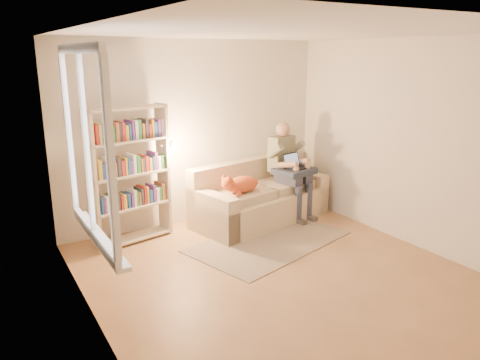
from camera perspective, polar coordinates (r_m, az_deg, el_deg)
floor at (r=5.29m, az=5.47°, el=-11.88°), size 4.50×4.50×0.00m
ceiling at (r=4.72m, az=6.30°, el=17.49°), size 4.00×4.50×0.02m
wall_left at (r=4.03m, az=-17.74°, el=-1.43°), size 0.02×4.50×2.60m
wall_right at (r=6.22m, az=20.91°, el=3.96°), size 0.02×4.50×2.60m
wall_back at (r=6.75m, az=-5.55°, el=5.70°), size 4.00×0.02×2.60m
window at (r=4.21m, az=-17.75°, el=0.32°), size 0.12×1.52×1.69m
sofa at (r=6.92m, az=2.29°, el=-2.42°), size 2.17×1.29×0.86m
person at (r=7.00m, az=5.86°, el=1.90°), size 0.49×0.67×1.42m
cat at (r=6.40m, az=-0.06°, el=-0.54°), size 0.74×0.37×0.28m
blanket at (r=6.92m, az=6.55°, el=1.08°), size 0.62×0.54×0.09m
laptop at (r=6.90m, az=6.51°, el=1.89°), size 0.36×0.31×0.28m
bookshelf at (r=6.11m, az=-13.33°, el=1.34°), size 1.22×0.48×1.78m
rug at (r=6.23m, az=3.52°, el=-7.49°), size 2.32×1.73×0.01m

